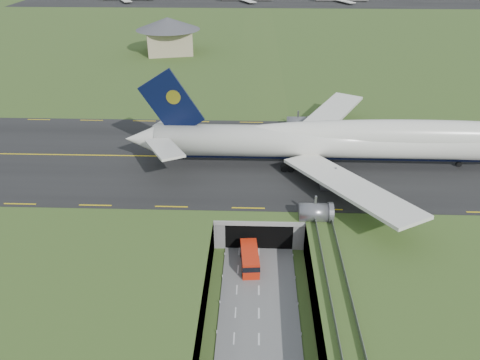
{
  "coord_description": "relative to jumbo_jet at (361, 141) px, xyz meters",
  "views": [
    {
      "loc": [
        -1.05,
        -59.84,
        51.17
      ],
      "look_at": [
        -3.77,
        20.0,
        7.57
      ],
      "focal_mm": 35.0,
      "sensor_mm": 36.0,
      "label": 1
    }
  ],
  "objects": [
    {
      "name": "airfield_deck",
      "position": [
        -21.19,
        -30.25,
        -8.74
      ],
      "size": [
        800.0,
        800.0,
        6.0
      ],
      "primitive_type": "cube",
      "color": "gray",
      "rests_on": "ground"
    },
    {
      "name": "shuttle_tram",
      "position": [
        -22.75,
        -27.14,
        -10.03
      ],
      "size": [
        3.52,
        7.84,
        3.11
      ],
      "rotation": [
        0.0,
        0.0,
        0.09
      ],
      "color": "red",
      "rests_on": "ground"
    },
    {
      "name": "tunnel_portal",
      "position": [
        -21.19,
        -13.53,
        -8.4
      ],
      "size": [
        17.0,
        22.3,
        6.0
      ],
      "color": "gray",
      "rests_on": "ground"
    },
    {
      "name": "service_building",
      "position": [
        -57.08,
        98.85,
        2.39
      ],
      "size": [
        30.34,
        30.34,
        13.72
      ],
      "rotation": [
        0.0,
        0.0,
        0.24
      ],
      "color": "tan",
      "rests_on": "ground"
    },
    {
      "name": "jumbo_jet",
      "position": [
        0.0,
        0.0,
        0.0
      ],
      "size": [
        101.89,
        64.3,
        21.27
      ],
      "rotation": [
        0.0,
        0.0,
        -0.0
      ],
      "color": "white",
      "rests_on": "ground"
    },
    {
      "name": "taxiway",
      "position": [
        -21.19,
        2.75,
        -5.65
      ],
      "size": [
        800.0,
        44.0,
        0.18
      ],
      "primitive_type": "cube",
      "color": "black",
      "rests_on": "airfield_deck"
    },
    {
      "name": "ground",
      "position": [
        -21.19,
        -30.25,
        -11.74
      ],
      "size": [
        900.0,
        900.0,
        0.0
      ],
      "primitive_type": "plane",
      "color": "#3A5723",
      "rests_on": "ground"
    },
    {
      "name": "trench_road",
      "position": [
        -21.19,
        -37.75,
        -11.64
      ],
      "size": [
        12.0,
        75.0,
        0.2
      ],
      "primitive_type": "cube",
      "color": "slate",
      "rests_on": "ground"
    },
    {
      "name": "guideway",
      "position": [
        -10.19,
        -49.36,
        -6.42
      ],
      "size": [
        3.0,
        53.0,
        7.05
      ],
      "color": "#A8A8A3",
      "rests_on": "ground"
    }
  ]
}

